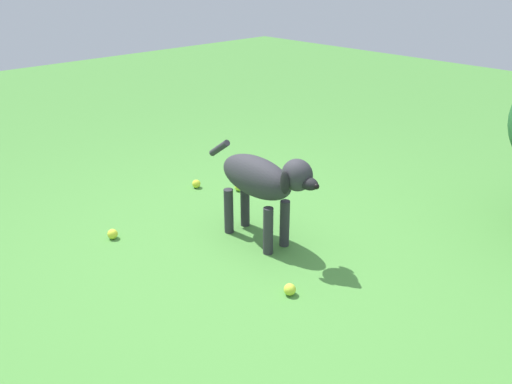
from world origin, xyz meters
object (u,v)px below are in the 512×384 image
object	(u,v)px
dog	(262,181)
tennis_ball_2	(239,187)
tennis_ball_1	(290,289)
tennis_ball_3	(113,234)
tennis_ball_0	(196,184)

from	to	relation	value
dog	tennis_ball_2	distance (m)	0.90
tennis_ball_1	tennis_ball_3	size ratio (longest dim) A/B	1.00
tennis_ball_0	tennis_ball_3	xyz separation A→B (m)	(0.28, -0.89, 0.00)
tennis_ball_0	tennis_ball_1	size ratio (longest dim) A/B	1.00
tennis_ball_3	tennis_ball_1	bearing A→B (deg)	17.33
tennis_ball_1	tennis_ball_2	size ratio (longest dim) A/B	1.00
dog	tennis_ball_0	distance (m)	1.07
dog	tennis_ball_0	world-z (taller)	dog
tennis_ball_1	tennis_ball_2	distance (m)	1.41
tennis_ball_0	tennis_ball_1	xyz separation A→B (m)	(1.49, -0.52, 0.00)
dog	tennis_ball_1	bearing A→B (deg)	-28.78
tennis_ball_0	tennis_ball_2	size ratio (longest dim) A/B	1.00
tennis_ball_0	tennis_ball_3	distance (m)	0.94
dog	tennis_ball_1	size ratio (longest dim) A/B	14.32
tennis_ball_0	tennis_ball_2	bearing A→B (deg)	36.56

